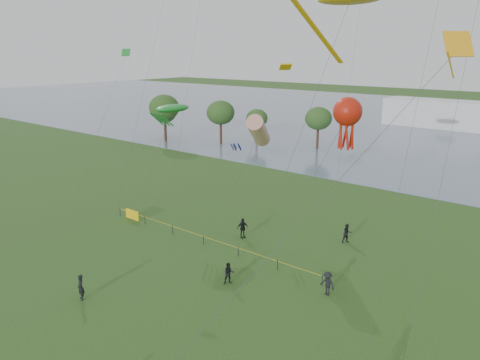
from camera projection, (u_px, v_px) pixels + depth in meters
The scene contains 14 objects.
ground_plane at pixel (133, 347), 27.33m from camera, with size 400.00×400.00×0.00m, color #1D3D13.
pavilion_left at pixel (436, 113), 104.90m from camera, with size 22.00×8.00×6.00m, color silver.
trees at pixel (215, 113), 85.59m from camera, with size 32.61×17.54×8.81m.
fence at pixel (158, 223), 45.36m from camera, with size 24.07×0.07×1.05m.
spectator_a at pixel (229, 273), 34.57m from camera, with size 0.80×0.63×1.65m, color black.
spectator_b at pixel (327, 284), 32.95m from camera, with size 1.14×0.65×1.76m, color black.
spectator_c at pixel (243, 228), 43.02m from camera, with size 1.11×0.46×1.89m, color black.
spectator_f at pixel (81, 287), 32.33m from camera, with size 0.68×0.44×1.85m, color black.
spectator_g at pixel (347, 233), 41.94m from camera, with size 0.85×0.66×1.75m, color black.
kite_stingray at pixel (348, 0), 33.32m from camera, with size 7.32×10.00×20.66m.
kite_windsock at pixel (258, 131), 44.70m from camera, with size 4.14×7.39×11.13m.
kite_creature at pixel (172, 109), 49.46m from camera, with size 2.55×9.67×11.22m.
kite_octopus at pixel (348, 113), 35.66m from camera, with size 3.81×9.06×13.35m.
kite_delta at pixel (439, 66), 22.89m from camera, with size 9.66×16.33×17.69m.
Camera 1 is at (19.80, -14.45, 16.78)m, focal length 35.00 mm.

